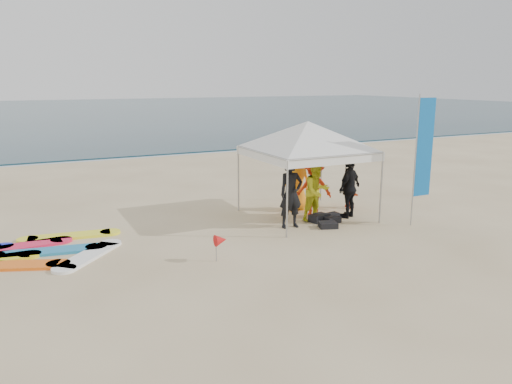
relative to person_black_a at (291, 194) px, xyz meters
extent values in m
plane|color=beige|center=(-1.88, -2.84, -0.98)|extent=(120.00, 120.00, 0.00)
cube|color=#0C2633|center=(-1.88, 57.16, -0.94)|extent=(160.00, 84.00, 0.08)
cube|color=silver|center=(-1.88, 15.36, -0.98)|extent=(160.00, 1.20, 0.01)
imported|color=black|center=(0.00, 0.00, 0.00)|extent=(0.72, 0.47, 1.97)
imported|color=gold|center=(1.04, 0.27, -0.09)|extent=(0.93, 0.76, 1.79)
imported|color=red|center=(1.29, 0.83, -0.13)|extent=(1.26, 1.02, 1.70)
imported|color=black|center=(2.13, 0.15, -0.07)|extent=(1.16, 0.84, 1.82)
imported|color=orange|center=(1.13, 1.59, -0.03)|extent=(0.96, 0.66, 1.90)
imported|color=#FE4D16|center=(2.84, 1.08, -0.51)|extent=(0.47, 0.91, 0.94)
cylinder|color=#A5A5A8|center=(-0.57, 2.35, 0.06)|extent=(0.05, 0.05, 2.09)
cylinder|color=#A5A5A8|center=(2.56, 2.35, 0.06)|extent=(0.05, 0.05, 2.09)
cylinder|color=#A5A5A8|center=(-0.57, -0.78, 0.06)|extent=(0.05, 0.05, 2.09)
cylinder|color=#A5A5A8|center=(2.56, -0.78, 0.06)|extent=(0.05, 0.05, 2.09)
cube|color=white|center=(1.00, -0.78, 0.98)|extent=(3.23, 0.02, 0.24)
cube|color=white|center=(1.00, 2.35, 0.98)|extent=(3.23, 0.02, 0.24)
cube|color=white|center=(-0.57, 0.79, 0.98)|extent=(0.02, 3.23, 0.24)
cube|color=white|center=(2.56, 0.79, 0.98)|extent=(0.02, 3.23, 0.24)
pyramid|color=white|center=(1.00, 0.79, 1.94)|extent=(4.43, 4.43, 0.83)
cylinder|color=#A5A5A8|center=(3.23, -1.36, 0.89)|extent=(0.04, 0.04, 3.74)
cube|color=#0B5EB2|center=(3.54, -1.36, 1.26)|extent=(0.59, 0.03, 2.78)
cylinder|color=#A5A5A8|center=(-2.92, -1.63, -0.68)|extent=(0.02, 0.02, 0.60)
cone|color=red|center=(-2.80, -1.63, -0.48)|extent=(0.28, 0.28, 0.28)
cube|color=black|center=(1.05, 0.13, -0.87)|extent=(0.63, 0.48, 0.22)
cube|color=black|center=(1.34, -0.14, -0.89)|extent=(0.49, 0.34, 0.18)
cube|color=black|center=(0.94, -0.51, -0.90)|extent=(0.60, 0.53, 0.16)
cube|color=black|center=(1.56, 0.15, -0.88)|extent=(0.39, 0.31, 0.20)
cube|color=orange|center=(-7.22, 0.06, -0.95)|extent=(2.15, 1.26, 0.07)
cube|color=white|center=(-5.53, -0.02, -0.95)|extent=(1.65, 1.72, 0.07)
cube|color=#F51C4A|center=(-7.14, 1.38, -0.95)|extent=(2.30, 0.74, 0.07)
cube|color=#FBF529|center=(-5.77, 1.78, -0.95)|extent=(2.13, 0.81, 0.07)
cube|color=teal|center=(-6.43, 0.72, -0.95)|extent=(2.40, 0.92, 0.07)
camera|label=1|loc=(-6.90, -11.85, 3.13)|focal=35.00mm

